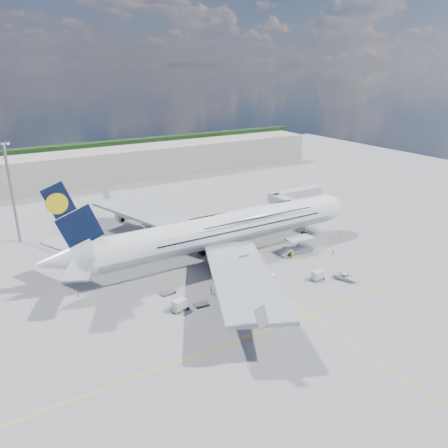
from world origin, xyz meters
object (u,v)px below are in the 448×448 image
cone_wing_left_outer (107,242)px  crew_nose (339,234)px  dolly_row_a (180,305)px  cone_tail (78,295)px  airliner (224,229)px  crew_wing (211,289)px  crew_tug (242,305)px  dolly_nose_far (317,275)px  cargo_loader (298,247)px  dolly_row_b (168,292)px  crew_van (292,255)px  cone_wing_right_inner (252,291)px  cone_wing_right_outer (251,339)px  baggage_tug (268,277)px  cone_wing_left_inner (166,253)px  crew_loader (334,252)px  dolly_row_c (257,305)px  catering_truck_outer (128,212)px  light_mast (12,192)px  service_van (346,277)px  cone_nose (308,228)px  catering_truck_inner (189,234)px  dolly_nose_near (238,262)px  jet_bridge (293,199)px

cone_wing_left_outer → crew_nose: bearing=-27.6°
dolly_row_a → cone_tail: dolly_row_a is taller
airliner → crew_wing: (-11.58, -14.16, -5.96)m
dolly_row_a → crew_tug: size_ratio=1.86×
dolly_row_a → dolly_nose_far: (30.21, -3.96, -0.09)m
cargo_loader → dolly_row_b: bearing=-175.8°
crew_nose → crew_van: crew_nose is taller
cone_wing_right_inner → cone_wing_right_outer: (-9.24, -13.14, -0.05)m
baggage_tug → cone_wing_left_inner: (-12.70, 23.77, -0.52)m
crew_loader → crew_wing: 34.05m
dolly_nose_far → crew_tug: bearing=179.5°
dolly_row_c → dolly_nose_far: size_ratio=0.90×
airliner → cargo_loader: airliner is taller
crew_nose → crew_tug: (-41.69, -16.99, 0.09)m
catering_truck_outer → cone_wing_left_inner: (-0.91, -29.11, -1.79)m
airliner → crew_loader: bearing=-30.4°
crew_nose → cone_wing_right_inner: size_ratio=2.80×
crew_loader → cone_wing_right_outer: bearing=-137.0°
light_mast → dolly_row_c: (33.67, -57.94, -12.89)m
dolly_nose_far → service_van: dolly_nose_far is taller
cargo_loader → crew_van: bearing=-147.4°
cone_nose → dolly_row_c: bearing=-143.5°
dolly_row_b → crew_loader: 41.56m
airliner → catering_truck_inner: (-3.09, 12.54, -4.71)m
catering_truck_outer → crew_wing: (-1.15, -51.55, -1.13)m
dolly_nose_far → dolly_nose_near: (-10.81, 14.14, -0.06)m
dolly_row_b → crew_wing: (7.39, -4.43, 0.57)m
crew_wing → cone_nose: size_ratio=3.59×
dolly_row_a → crew_van: bearing=-1.4°
dolly_row_a → cone_tail: bearing=120.8°
cargo_loader → crew_tug: cargo_loader is taller
cargo_loader → crew_wing: 29.01m
baggage_tug → cone_wing_left_outer: bearing=140.1°
dolly_row_a → crew_van: (32.53, 7.12, -0.27)m
light_mast → cone_wing_left_outer: size_ratio=42.03×
cargo_loader → catering_truck_inner: 27.80m
service_van → cone_nose: size_ratio=9.64×
cargo_loader → cone_tail: size_ratio=14.83×
crew_van → cone_nose: size_ratio=3.46×
airliner → cone_tail: size_ratio=137.60×
light_mast → cone_wing_right_inner: size_ratio=39.63×
cargo_loader → cone_nose: (13.01, 10.96, -1.01)m
dolly_row_c → dolly_nose_near: (6.31, 16.53, 0.68)m
baggage_tug → catering_truck_inner: bearing=118.4°
cone_wing_right_outer → dolly_nose_near: bearing=61.7°
dolly_row_a → crew_nose: size_ratio=2.05×
jet_bridge → cargo_loader: size_ratio=2.20×
dolly_row_a → cone_wing_left_outer: (-1.57, 39.20, -0.85)m
dolly_row_a → dolly_row_b: 6.95m
light_mast → cone_wing_right_inner: 65.34m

